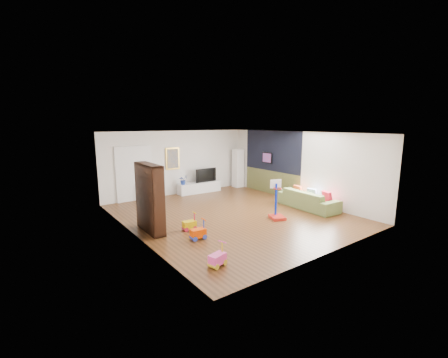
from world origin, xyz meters
TOP-DOWN VIEW (x-y plane):
  - floor at (0.00, 0.00)m, footprint 6.50×7.50m
  - ceiling at (0.00, 0.00)m, footprint 6.50×7.50m
  - wall_back at (0.00, 3.75)m, footprint 6.50×0.00m
  - wall_front at (0.00, -3.75)m, footprint 6.50×0.00m
  - wall_left at (-3.25, 0.00)m, footprint 0.00×7.50m
  - wall_right at (3.25, 0.00)m, footprint 0.00×7.50m
  - navy_accent at (3.23, 1.40)m, footprint 0.01×3.20m
  - olive_wainscot at (3.23, 1.40)m, footprint 0.01×3.20m
  - doorway at (-1.90, 3.71)m, footprint 1.45×0.06m
  - painting_back at (-0.25, 3.71)m, footprint 0.62×0.06m
  - artwork_right at (3.17, 1.60)m, footprint 0.04×0.56m
  - media_console at (0.86, 3.42)m, footprint 1.97×0.57m
  - tall_cabinet at (2.98, 3.35)m, footprint 0.44×0.44m
  - bookshelf at (-2.77, 0.11)m, footprint 0.36×1.32m
  - sofa at (2.70, -1.02)m, footprint 1.01×2.28m
  - basketball_hoop at (0.92, -1.22)m, footprint 0.60×0.65m
  - ride_on_yellow at (-1.85, -0.46)m, footprint 0.40×0.27m
  - ride_on_orange at (-2.01, -1.20)m, footprint 0.41×0.27m
  - ride_on_pink at (-2.47, -2.74)m, footprint 0.43×0.32m
  - child at (-1.45, 3.29)m, footprint 0.31×0.25m
  - tv at (1.16, 3.44)m, footprint 1.04×0.18m
  - vase_plant at (0.05, 3.40)m, footprint 0.43×0.39m
  - pillow_left at (2.88, -1.66)m, footprint 0.21×0.41m
  - pillow_center at (2.94, -0.98)m, footprint 0.12×0.35m
  - pillow_right at (2.93, -0.34)m, footprint 0.12×0.36m

SIDE VIEW (x-z plane):
  - floor at x=0.00m, z-range 0.00..0.00m
  - media_console at x=0.86m, z-range 0.00..0.46m
  - ride_on_yellow at x=-1.85m, z-range 0.00..0.50m
  - ride_on_pink at x=-2.47m, z-range 0.00..0.50m
  - ride_on_orange at x=-2.01m, z-range 0.00..0.52m
  - sofa at x=2.70m, z-range 0.00..0.65m
  - child at x=-1.45m, z-range 0.00..0.75m
  - olive_wainscot at x=3.23m, z-range 0.00..1.00m
  - pillow_left at x=2.88m, z-range 0.32..0.71m
  - pillow_center at x=2.94m, z-range 0.34..0.69m
  - pillow_right at x=2.93m, z-range 0.34..0.69m
  - basketball_hoop at x=0.92m, z-range 0.00..1.25m
  - vase_plant at x=0.05m, z-range 0.46..0.86m
  - tv at x=1.16m, z-range 0.46..1.06m
  - tall_cabinet at x=2.98m, z-range 0.00..1.80m
  - bookshelf at x=-2.77m, z-range 0.00..1.92m
  - doorway at x=-1.90m, z-range 0.00..2.10m
  - wall_back at x=0.00m, z-range 0.00..2.70m
  - wall_front at x=0.00m, z-range 0.00..2.70m
  - wall_left at x=-3.25m, z-range 0.00..2.70m
  - wall_right at x=3.25m, z-range 0.00..2.70m
  - artwork_right at x=3.17m, z-range 1.32..1.78m
  - painting_back at x=-0.25m, z-range 1.09..2.01m
  - navy_accent at x=3.23m, z-range 1.00..2.70m
  - ceiling at x=0.00m, z-range 2.70..2.70m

